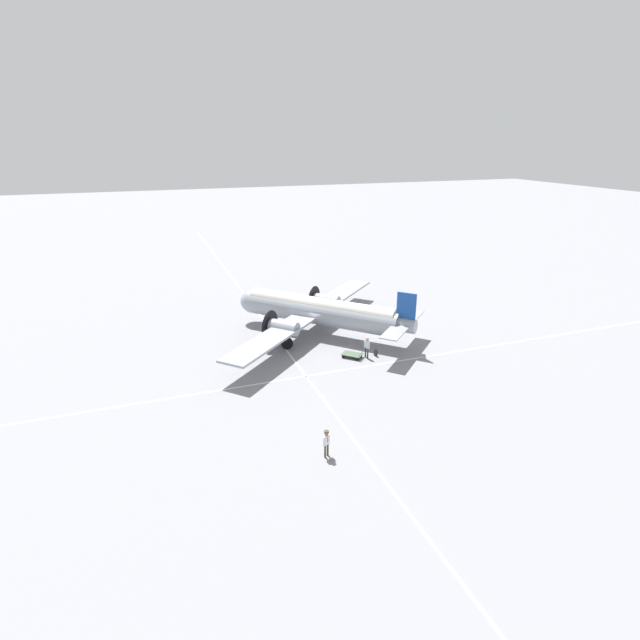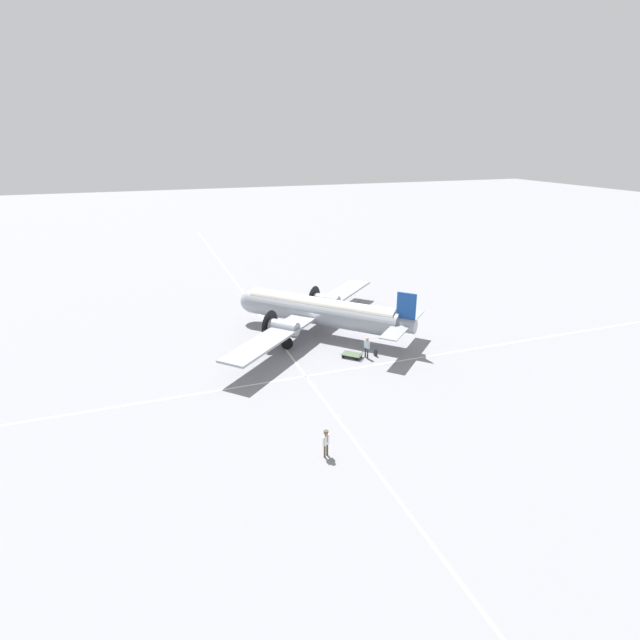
% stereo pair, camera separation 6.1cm
% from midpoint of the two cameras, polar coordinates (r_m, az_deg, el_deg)
% --- Properties ---
extents(ground_plane, '(300.00, 300.00, 0.00)m').
position_cam_midpoint_polar(ground_plane, '(47.76, -0.04, -1.69)').
color(ground_plane, gray).
extents(apron_line_eastwest, '(120.00, 0.16, 0.01)m').
position_cam_midpoint_polar(apron_line_eastwest, '(46.62, -4.75, -2.32)').
color(apron_line_eastwest, silver).
rests_on(apron_line_eastwest, ground_plane).
extents(apron_line_northsouth, '(0.16, 120.00, 0.01)m').
position_cam_midpoint_polar(apron_line_northsouth, '(41.04, 3.77, -5.54)').
color(apron_line_northsouth, silver).
rests_on(apron_line_northsouth, ground_plane).
extents(airliner_main, '(19.71, 20.19, 5.32)m').
position_cam_midpoint_polar(airliner_main, '(47.08, -0.43, 1.06)').
color(airliner_main, '#9399A3').
rests_on(airliner_main, ground_plane).
extents(crew_foreground, '(0.40, 0.52, 1.74)m').
position_cam_midpoint_polar(crew_foreground, '(30.01, 0.68, -13.60)').
color(crew_foreground, '#473D2D').
rests_on(crew_foreground, ground_plane).
extents(passenger_boarding, '(0.61, 0.35, 1.88)m').
position_cam_midpoint_polar(passenger_boarding, '(42.64, 5.34, -2.88)').
color(passenger_boarding, '#2D2D33').
rests_on(passenger_boarding, ground_plane).
extents(suitcase_near_door, '(0.37, 0.18, 0.63)m').
position_cam_midpoint_polar(suitcase_near_door, '(43.37, 6.34, -3.74)').
color(suitcase_near_door, '#232328').
rests_on(suitcase_near_door, ground_plane).
extents(baggage_cart, '(1.93, 1.94, 0.56)m').
position_cam_midpoint_polar(baggage_cart, '(42.92, 3.67, -3.95)').
color(baggage_cart, '#4C6047').
rests_on(baggage_cart, ground_plane).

